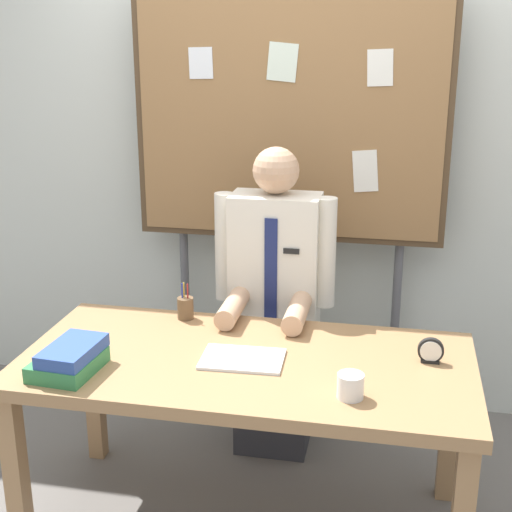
# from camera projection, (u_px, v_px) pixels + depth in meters

# --- Properties ---
(back_wall) EXTENTS (6.40, 0.08, 2.70)m
(back_wall) POSITION_uv_depth(u_px,v_px,m) (295.00, 151.00, 3.67)
(back_wall) COLOR silver
(back_wall) RESTS_ON ground_plane
(desk) EXTENTS (1.72, 0.83, 0.75)m
(desk) POSITION_uv_depth(u_px,v_px,m) (246.00, 379.00, 2.77)
(desk) COLOR #9E754C
(desk) RESTS_ON ground_plane
(person) EXTENTS (0.55, 0.56, 1.46)m
(person) POSITION_uv_depth(u_px,v_px,m) (274.00, 315.00, 3.34)
(person) COLOR #2D2D33
(person) RESTS_ON ground_plane
(bulletin_board) EXTENTS (1.51, 0.09, 2.14)m
(bulletin_board) POSITION_uv_depth(u_px,v_px,m) (289.00, 123.00, 3.43)
(bulletin_board) COLOR #4C3823
(bulletin_board) RESTS_ON ground_plane
(book_stack) EXTENTS (0.23, 0.28, 0.11)m
(book_stack) POSITION_uv_depth(u_px,v_px,m) (70.00, 359.00, 2.62)
(book_stack) COLOR #337F47
(book_stack) RESTS_ON desk
(open_notebook) EXTENTS (0.32, 0.23, 0.01)m
(open_notebook) POSITION_uv_depth(u_px,v_px,m) (242.00, 359.00, 2.72)
(open_notebook) COLOR white
(open_notebook) RESTS_ON desk
(desk_clock) EXTENTS (0.10, 0.04, 0.10)m
(desk_clock) POSITION_uv_depth(u_px,v_px,m) (431.00, 352.00, 2.70)
(desk_clock) COLOR black
(desk_clock) RESTS_ON desk
(coffee_mug) EXTENTS (0.09, 0.09, 0.09)m
(coffee_mug) POSITION_uv_depth(u_px,v_px,m) (350.00, 386.00, 2.44)
(coffee_mug) COLOR white
(coffee_mug) RESTS_ON desk
(pen_holder) EXTENTS (0.07, 0.07, 0.16)m
(pen_holder) POSITION_uv_depth(u_px,v_px,m) (185.00, 308.00, 3.10)
(pen_holder) COLOR brown
(pen_holder) RESTS_ON desk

